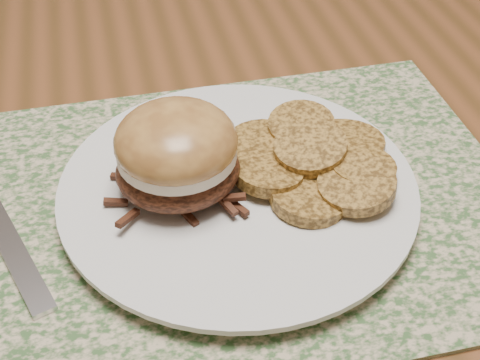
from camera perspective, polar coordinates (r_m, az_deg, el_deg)
name	(u,v)px	position (r m, az deg, el deg)	size (l,w,h in m)	color
dining_table	(239,179)	(0.67, -0.09, 0.05)	(1.50, 0.90, 0.75)	brown
placemat	(231,204)	(0.52, -0.75, -2.03)	(0.45, 0.33, 0.00)	#385A2E
dinner_plate	(238,191)	(0.52, -0.18, -0.91)	(0.26, 0.26, 0.02)	silver
pork_sandwich	(177,153)	(0.49, -5.41, 2.28)	(0.10, 0.10, 0.07)	black
roasted_potatoes	(314,159)	(0.52, 6.36, 1.77)	(0.14, 0.16, 0.03)	olive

